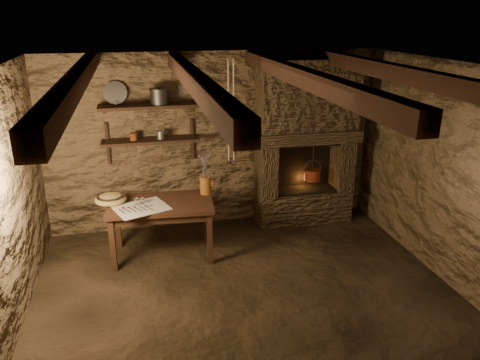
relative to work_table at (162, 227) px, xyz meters
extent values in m
plane|color=black|center=(0.81, -1.15, -0.38)|extent=(4.50, 4.50, 0.00)
cube|color=#4C3924|center=(0.81, 0.85, 0.82)|extent=(4.50, 0.04, 2.40)
cube|color=#4C3924|center=(0.81, -3.15, 0.82)|extent=(4.50, 0.04, 2.40)
cube|color=#4C3924|center=(-1.44, -1.15, 0.82)|extent=(0.04, 4.00, 2.40)
cube|color=#4C3924|center=(3.06, -1.15, 0.82)|extent=(0.04, 4.00, 2.40)
cube|color=black|center=(0.81, -1.15, 2.02)|extent=(4.50, 4.00, 0.04)
cube|color=black|center=(-0.69, -1.15, 1.93)|extent=(0.14, 3.95, 0.16)
cube|color=black|center=(0.31, -1.15, 1.93)|extent=(0.14, 3.95, 0.16)
cube|color=black|center=(1.31, -1.15, 1.93)|extent=(0.14, 3.95, 0.16)
cube|color=black|center=(2.31, -1.15, 1.93)|extent=(0.14, 3.95, 0.16)
cube|color=black|center=(-0.04, 0.69, 0.92)|extent=(1.25, 0.30, 0.04)
cube|color=black|center=(-0.04, 0.69, 1.37)|extent=(1.25, 0.30, 0.04)
cube|color=#3C2F1E|center=(2.06, 0.62, -0.16)|extent=(1.35, 0.45, 0.45)
cube|color=#3C2F1E|center=(1.49, 0.62, 0.44)|extent=(0.23, 0.45, 0.75)
cube|color=#3C2F1E|center=(2.62, 0.62, 0.44)|extent=(0.23, 0.45, 0.75)
cube|color=#3C2F1E|center=(2.06, 0.59, 0.90)|extent=(1.43, 0.51, 0.16)
cube|color=#3C2F1E|center=(2.06, 0.62, 1.45)|extent=(1.35, 0.45, 0.94)
cube|color=black|center=(2.06, 0.81, 0.44)|extent=(0.90, 0.06, 0.75)
cube|color=#321C11|center=(0.00, 0.00, 0.30)|extent=(1.30, 0.81, 0.05)
cube|color=#321C11|center=(0.00, 0.00, 0.22)|extent=(1.19, 0.69, 0.09)
cube|color=silver|center=(-0.23, -0.14, 0.33)|extent=(0.71, 0.65, 0.01)
cylinder|color=#92561C|center=(0.58, 0.16, 0.44)|extent=(0.17, 0.17, 0.22)
torus|color=#92561C|center=(0.66, 0.16, 0.46)|extent=(0.02, 0.12, 0.12)
ellipsoid|color=#A28346|center=(-0.58, 0.11, 0.37)|extent=(0.49, 0.49, 0.13)
cylinder|color=#312E2C|center=(0.10, 0.69, 1.47)|extent=(0.31, 0.31, 0.18)
cylinder|color=gray|center=(-0.44, 0.79, 1.53)|extent=(0.30, 0.14, 0.29)
cylinder|color=#5F2A13|center=(-0.26, 0.69, 0.98)|extent=(0.10, 0.10, 0.09)
cylinder|color=maroon|center=(2.16, 0.57, 0.31)|extent=(0.30, 0.30, 0.16)
torus|color=#312E2C|center=(2.16, 0.57, 0.41)|extent=(0.25, 0.02, 0.25)
cylinder|color=#312E2C|center=(2.16, 0.57, 0.56)|extent=(0.01, 0.01, 0.44)
camera|label=1|loc=(-0.22, -5.28, 2.50)|focal=35.00mm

